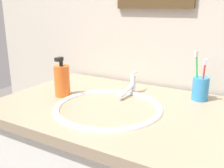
% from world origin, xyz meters
% --- Properties ---
extents(tiled_wall_back, '(2.18, 0.04, 2.40)m').
position_xyz_m(tiled_wall_back, '(0.00, 0.37, 1.20)').
color(tiled_wall_back, beige).
rests_on(tiled_wall_back, ground).
extents(sink_basin, '(0.42, 0.42, 0.13)m').
position_xyz_m(sink_basin, '(-0.02, -0.05, 0.81)').
color(sink_basin, white).
rests_on(sink_basin, vanity_counter).
extents(faucet, '(0.02, 0.17, 0.10)m').
position_xyz_m(faucet, '(-0.02, 0.15, 0.89)').
color(faucet, silver).
rests_on(faucet, sink_basin).
extents(toothbrush_cup, '(0.07, 0.07, 0.10)m').
position_xyz_m(toothbrush_cup, '(0.27, 0.23, 0.90)').
color(toothbrush_cup, '#338CCC').
rests_on(toothbrush_cup, vanity_counter).
extents(toothbrush_red, '(0.02, 0.04, 0.18)m').
position_xyz_m(toothbrush_red, '(0.28, 0.21, 0.96)').
color(toothbrush_red, red).
rests_on(toothbrush_red, toothbrush_cup).
extents(toothbrush_green, '(0.03, 0.03, 0.21)m').
position_xyz_m(toothbrush_green, '(0.25, 0.21, 0.97)').
color(toothbrush_green, green).
rests_on(toothbrush_green, toothbrush_cup).
extents(soap_dispenser, '(0.07, 0.07, 0.17)m').
position_xyz_m(soap_dispenser, '(-0.27, -0.02, 0.92)').
color(soap_dispenser, orange).
rests_on(soap_dispenser, vanity_counter).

